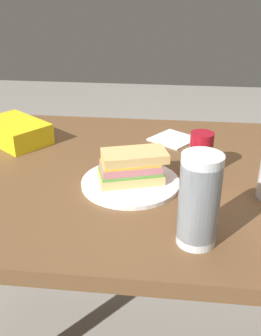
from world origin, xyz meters
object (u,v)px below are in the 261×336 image
paper_plate (130,183)px  plastic_cup_stack (199,201)px  dining_table (151,201)px  sandwich (132,167)px  soda_can_red (201,153)px  chip_bag (16,131)px

paper_plate → plastic_cup_stack: 0.30m
dining_table → plastic_cup_stack: size_ratio=7.18×
sandwich → plastic_cup_stack: 0.29m
soda_can_red → plastic_cup_stack: size_ratio=0.60×
sandwich → chip_bag: bearing=148.5°
chip_bag → sandwich: bearing=-174.5°
plastic_cup_stack → soda_can_red: bearing=86.0°
plastic_cup_stack → dining_table: bearing=109.3°
dining_table → chip_bag: (-0.48, 0.18, 0.14)m
sandwich → plastic_cup_stack: (0.16, -0.24, 0.05)m
paper_plate → plastic_cup_stack: (0.17, -0.23, 0.10)m
paper_plate → soda_can_red: size_ratio=2.18×
plastic_cup_stack → chip_bag: bearing=139.7°
plastic_cup_stack → sandwich: bearing=124.4°
sandwich → plastic_cup_stack: size_ratio=0.98×
paper_plate → chip_bag: 0.50m
soda_can_red → chip_bag: size_ratio=0.53×
dining_table → sandwich: (-0.05, -0.08, 0.15)m
sandwich → chip_bag: sandwich is taller
sandwich → chip_bag: (-0.42, 0.26, -0.02)m
soda_can_red → chip_bag: soda_can_red is taller
sandwich → plastic_cup_stack: bearing=-55.6°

